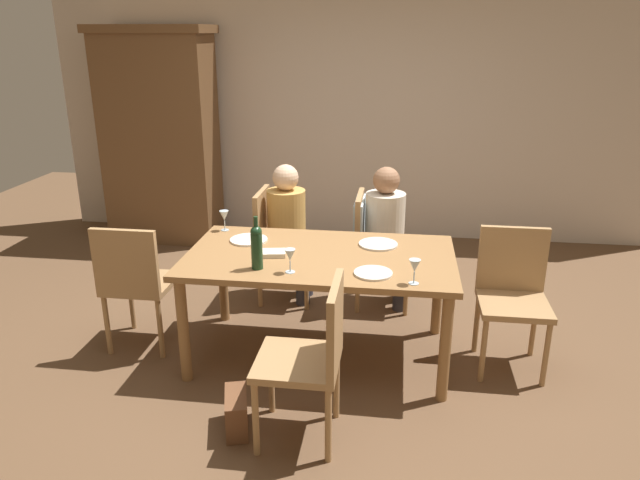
% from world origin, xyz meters
% --- Properties ---
extents(ground_plane, '(10.00, 10.00, 0.00)m').
position_xyz_m(ground_plane, '(0.00, 0.00, 0.00)').
color(ground_plane, brown).
extents(rear_room_partition, '(6.40, 0.12, 2.70)m').
position_xyz_m(rear_room_partition, '(0.00, 2.70, 1.35)').
color(rear_room_partition, beige).
rests_on(rear_room_partition, ground_plane).
extents(armoire_cabinet, '(1.18, 0.62, 2.18)m').
position_xyz_m(armoire_cabinet, '(-1.97, 2.25, 1.10)').
color(armoire_cabinet, brown).
rests_on(armoire_cabinet, ground_plane).
extents(dining_table, '(1.75, 0.99, 0.74)m').
position_xyz_m(dining_table, '(0.00, 0.00, 0.66)').
color(dining_table, olive).
rests_on(dining_table, ground_plane).
extents(chair_far_left, '(0.44, 0.44, 0.92)m').
position_xyz_m(chair_far_left, '(-0.48, 0.88, 0.53)').
color(chair_far_left, '#A87F51').
rests_on(chair_far_left, ground_plane).
extents(chair_far_right, '(0.46, 0.44, 0.92)m').
position_xyz_m(chair_far_right, '(0.27, 0.88, 0.59)').
color(chair_far_right, '#A87F51').
rests_on(chair_far_right, ground_plane).
extents(chair_left_end, '(0.44, 0.44, 0.92)m').
position_xyz_m(chair_left_end, '(-1.25, -0.09, 0.53)').
color(chair_left_end, '#A87F51').
rests_on(chair_left_end, ground_plane).
extents(chair_right_end, '(0.44, 0.44, 0.92)m').
position_xyz_m(chair_right_end, '(1.25, 0.09, 0.53)').
color(chair_right_end, '#A87F51').
rests_on(chair_right_end, ground_plane).
extents(chair_near, '(0.44, 0.44, 0.92)m').
position_xyz_m(chair_near, '(0.09, -0.88, 0.53)').
color(chair_near, '#A87F51').
rests_on(chair_near, ground_plane).
extents(person_woman_host, '(0.35, 0.31, 1.14)m').
position_xyz_m(person_woman_host, '(-0.37, 0.88, 0.66)').
color(person_woman_host, '#33333D').
rests_on(person_woman_host, ground_plane).
extents(person_man_bearded, '(0.36, 0.31, 1.14)m').
position_xyz_m(person_man_bearded, '(0.42, 0.88, 0.66)').
color(person_man_bearded, '#33333D').
rests_on(person_man_bearded, ground_plane).
extents(wine_bottle_tall_green, '(0.07, 0.07, 0.33)m').
position_xyz_m(wine_bottle_tall_green, '(-0.35, -0.29, 0.89)').
color(wine_bottle_tall_green, '#19381E').
rests_on(wine_bottle_tall_green, dining_table).
extents(wine_glass_near_left, '(0.07, 0.07, 0.15)m').
position_xyz_m(wine_glass_near_left, '(0.60, -0.40, 0.85)').
color(wine_glass_near_left, silver).
rests_on(wine_glass_near_left, dining_table).
extents(wine_glass_centre, '(0.07, 0.07, 0.15)m').
position_xyz_m(wine_glass_centre, '(-0.14, -0.32, 0.85)').
color(wine_glass_centre, silver).
rests_on(wine_glass_centre, dining_table).
extents(wine_glass_near_right, '(0.07, 0.07, 0.15)m').
position_xyz_m(wine_glass_near_right, '(-0.76, 0.40, 0.85)').
color(wine_glass_near_right, silver).
rests_on(wine_glass_near_right, dining_table).
extents(dinner_plate_host, '(0.23, 0.23, 0.01)m').
position_xyz_m(dinner_plate_host, '(0.36, -0.29, 0.75)').
color(dinner_plate_host, silver).
rests_on(dinner_plate_host, dining_table).
extents(dinner_plate_guest_left, '(0.26, 0.26, 0.01)m').
position_xyz_m(dinner_plate_guest_left, '(-0.53, 0.20, 0.75)').
color(dinner_plate_guest_left, white).
rests_on(dinner_plate_guest_left, dining_table).
extents(dinner_plate_guest_right, '(0.26, 0.26, 0.01)m').
position_xyz_m(dinner_plate_guest_right, '(0.37, 0.23, 0.75)').
color(dinner_plate_guest_right, silver).
rests_on(dinner_plate_guest_right, dining_table).
extents(folded_napkin, '(0.18, 0.15, 0.03)m').
position_xyz_m(folded_napkin, '(-0.30, -0.06, 0.76)').
color(folded_napkin, beige).
rests_on(folded_napkin, dining_table).
extents(handbag, '(0.19, 0.30, 0.22)m').
position_xyz_m(handbag, '(-0.35, -0.88, 0.11)').
color(handbag, brown).
rests_on(handbag, ground_plane).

